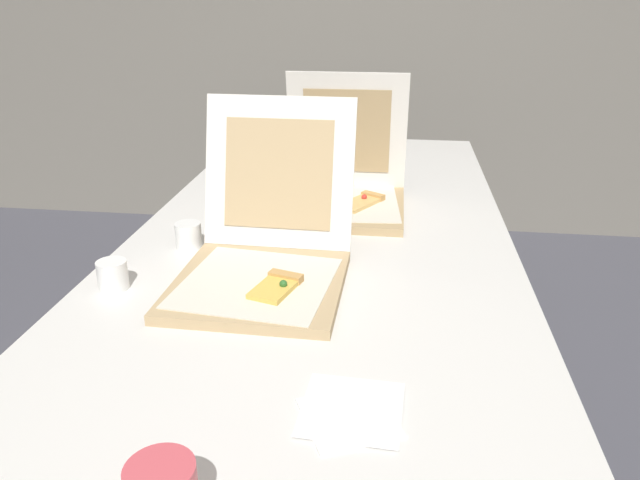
% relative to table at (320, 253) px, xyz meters
% --- Properties ---
extents(table, '(0.96, 2.19, 0.75)m').
position_rel_table_xyz_m(table, '(0.00, 0.00, 0.00)').
color(table, silver).
rests_on(table, ground).
extents(pizza_box_front, '(0.36, 0.46, 0.36)m').
position_rel_table_xyz_m(pizza_box_front, '(-0.09, -0.26, 0.10)').
color(pizza_box_front, tan).
rests_on(pizza_box_front, table).
extents(pizza_box_middle, '(0.35, 0.35, 0.37)m').
position_rel_table_xyz_m(pizza_box_middle, '(0.04, 0.23, 0.10)').
color(pizza_box_middle, tan).
rests_on(pizza_box_middle, table).
extents(cup_white_mid, '(0.06, 0.06, 0.06)m').
position_rel_table_xyz_m(cup_white_mid, '(-0.27, 0.08, 0.08)').
color(cup_white_mid, white).
rests_on(cup_white_mid, table).
extents(cup_white_near_left, '(0.06, 0.06, 0.06)m').
position_rel_table_xyz_m(cup_white_near_left, '(-0.39, -0.34, 0.08)').
color(cup_white_near_left, white).
rests_on(cup_white_near_left, table).
extents(cup_white_far, '(0.06, 0.06, 0.06)m').
position_rel_table_xyz_m(cup_white_far, '(-0.24, 0.35, 0.08)').
color(cup_white_far, white).
rests_on(cup_white_far, table).
extents(cup_white_near_center, '(0.06, 0.06, 0.06)m').
position_rel_table_xyz_m(cup_white_near_center, '(-0.31, -0.11, 0.08)').
color(cup_white_near_center, white).
rests_on(cup_white_near_center, table).
extents(napkin_pile, '(0.17, 0.18, 0.01)m').
position_rel_table_xyz_m(napkin_pile, '(0.13, -0.67, 0.05)').
color(napkin_pile, white).
rests_on(napkin_pile, table).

